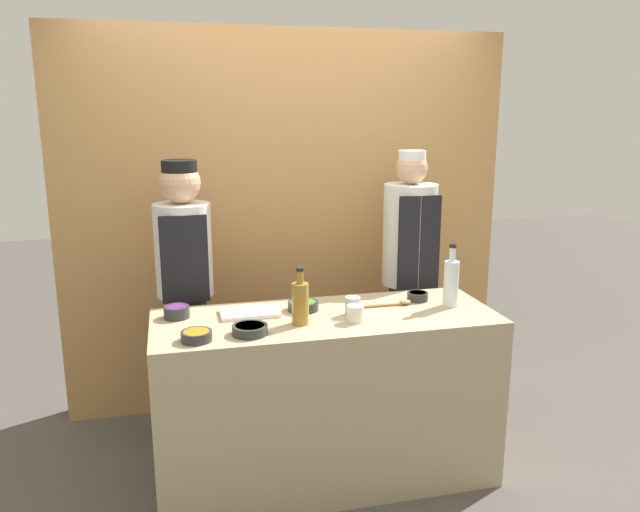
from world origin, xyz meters
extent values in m
plane|color=#4C4742|center=(0.00, 0.00, 0.00)|extent=(14.00, 14.00, 0.00)
cube|color=#B7844C|center=(0.00, 1.04, 1.20)|extent=(2.85, 0.18, 2.40)
cube|color=tan|center=(0.00, 0.00, 0.45)|extent=(1.73, 0.65, 0.90)
cylinder|color=#2D2D2D|center=(-0.65, -0.20, 0.92)|extent=(0.14, 0.14, 0.05)
cylinder|color=orange|center=(-0.65, -0.20, 0.94)|extent=(0.11, 0.11, 0.01)
cylinder|color=#2D2D2D|center=(-0.41, -0.17, 0.92)|extent=(0.17, 0.17, 0.04)
cylinder|color=yellow|center=(-0.41, -0.17, 0.94)|extent=(0.14, 0.14, 0.01)
cylinder|color=#2D2D2D|center=(0.55, 0.13, 0.92)|extent=(0.11, 0.11, 0.05)
cylinder|color=red|center=(0.55, 0.13, 0.94)|extent=(0.09, 0.09, 0.01)
cylinder|color=#2D2D2D|center=(-0.09, 0.11, 0.93)|extent=(0.16, 0.16, 0.05)
cylinder|color=green|center=(-0.09, 0.11, 0.94)|extent=(0.13, 0.13, 0.01)
cylinder|color=#2D2D2D|center=(-0.73, 0.15, 0.93)|extent=(0.13, 0.13, 0.06)
cylinder|color=#703384|center=(-0.73, 0.15, 0.95)|extent=(0.10, 0.10, 0.02)
cube|color=white|center=(-0.37, 0.11, 0.91)|extent=(0.29, 0.18, 0.02)
cylinder|color=olive|center=(-0.15, -0.09, 1.00)|extent=(0.08, 0.08, 0.20)
cylinder|color=olive|center=(-0.15, -0.09, 1.14)|extent=(0.03, 0.03, 0.06)
cylinder|color=black|center=(-0.15, -0.09, 1.18)|extent=(0.04, 0.04, 0.02)
cylinder|color=silver|center=(0.68, 0.00, 1.02)|extent=(0.08, 0.08, 0.24)
cylinder|color=silver|center=(0.68, 0.00, 1.18)|extent=(0.03, 0.03, 0.07)
cylinder|color=black|center=(0.68, 0.00, 1.23)|extent=(0.04, 0.04, 0.02)
cylinder|color=#B7B7BC|center=(0.13, -0.02, 0.95)|extent=(0.08, 0.08, 0.09)
cylinder|color=silver|center=(0.12, -0.12, 0.94)|extent=(0.08, 0.08, 0.08)
cylinder|color=#B2844C|center=(0.32, 0.07, 0.91)|extent=(0.22, 0.02, 0.02)
ellipsoid|color=#B2844C|center=(0.45, 0.07, 0.92)|extent=(0.06, 0.05, 0.02)
cylinder|color=#28282D|center=(-0.68, 0.59, 0.44)|extent=(0.23, 0.23, 0.89)
cylinder|color=silver|center=(-0.68, 0.59, 1.15)|extent=(0.32, 0.32, 0.52)
cube|color=black|center=(-0.68, 0.44, 1.13)|extent=(0.25, 0.02, 0.48)
sphere|color=tan|center=(-0.68, 0.59, 1.52)|extent=(0.23, 0.23, 0.23)
cylinder|color=black|center=(-0.68, 0.59, 1.61)|extent=(0.19, 0.19, 0.08)
cylinder|color=#28282D|center=(0.68, 0.59, 0.43)|extent=(0.23, 0.23, 0.86)
cylinder|color=silver|center=(0.68, 0.59, 1.17)|extent=(0.32, 0.32, 0.62)
cube|color=black|center=(0.68, 0.44, 1.15)|extent=(0.26, 0.02, 0.57)
sphere|color=tan|center=(0.68, 0.59, 1.57)|extent=(0.19, 0.19, 0.19)
cylinder|color=white|center=(0.68, 0.59, 1.65)|extent=(0.16, 0.16, 0.07)
camera|label=1|loc=(-0.74, -2.90, 1.92)|focal=35.00mm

